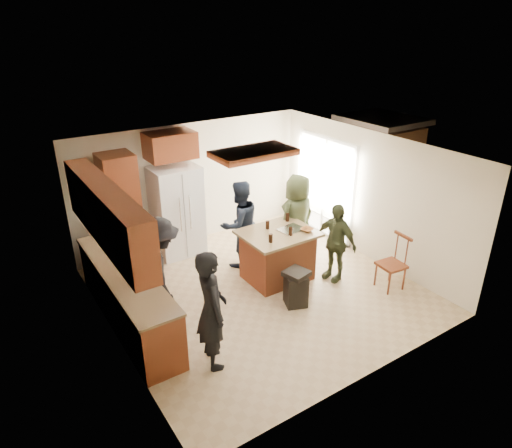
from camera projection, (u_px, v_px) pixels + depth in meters
room_shell at (372, 175)px, 11.07m from camera, size 8.00×5.20×5.00m
person_front_left at (212, 310)px, 6.01m from camera, size 0.60×0.72×1.73m
person_behind_left at (240, 224)px, 8.52m from camera, size 0.86×0.57×1.69m
person_behind_right at (297, 218)px, 8.74m from camera, size 0.90×0.64×1.72m
person_side_right at (335, 242)px, 8.10m from camera, size 0.60×0.92×1.46m
person_counter at (161, 271)px, 6.94m from camera, size 0.76×1.20×1.72m
left_cabinetry at (120, 270)px, 6.77m from camera, size 0.64×3.00×2.30m
back_wall_units at (134, 195)px, 8.42m from camera, size 1.80×0.60×2.45m
refrigerator at (177, 211)px, 8.95m from camera, size 0.90×0.76×1.80m
kitchen_island at (278, 255)px, 8.20m from camera, size 1.28×1.03×0.93m
island_items at (292, 229)px, 8.05m from camera, size 0.95×0.71×0.15m
trash_bin at (296, 288)px, 7.50m from camera, size 0.44×0.44×0.63m
spindle_chair at (392, 265)px, 7.92m from camera, size 0.46×0.46×0.99m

